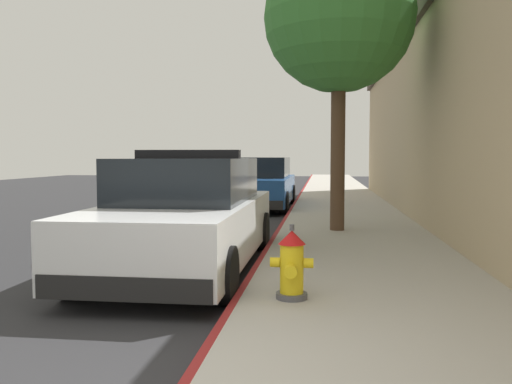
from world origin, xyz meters
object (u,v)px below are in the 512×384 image
Objects in this scene: police_cruiser at (187,217)px; fire_hydrant at (292,265)px; parked_car_silver_ahead at (260,184)px; street_tree at (339,18)px.

fire_hydrant is at bearing -50.32° from police_cruiser.
police_cruiser is 6.37× the size of fire_hydrant.
police_cruiser reaches higher than parked_car_silver_ahead.
street_tree reaches higher than parked_car_silver_ahead.
street_tree is (2.19, -5.63, 3.52)m from parked_car_silver_ahead.
parked_car_silver_ahead is 10.95m from fire_hydrant.
parked_car_silver_ahead is at bearing 98.39° from fire_hydrant.
street_tree is at bearing 83.50° from fire_hydrant.
police_cruiser is at bearing -123.51° from street_tree.
parked_car_silver_ahead is 6.99m from street_tree.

